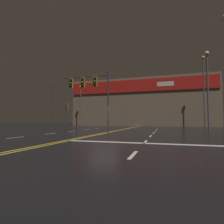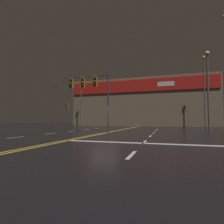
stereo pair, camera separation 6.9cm
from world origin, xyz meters
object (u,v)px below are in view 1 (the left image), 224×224
Objects in this scene: streetlight_median_approach at (208,79)px; streetlight_near_left at (204,83)px; traffic_signal_corner_northwest at (67,110)px; traffic_signal_median at (89,86)px; streetlight_far_right at (81,100)px.

streetlight_near_left is at bearing 81.20° from streetlight_median_approach.
traffic_signal_median is at bearing -48.10° from traffic_signal_corner_northwest.
traffic_signal_median is 14.41m from streetlight_median_approach.
streetlight_far_right is (-10.52, 18.86, 1.28)m from traffic_signal_median.
streetlight_far_right is (-22.46, 10.97, -0.39)m from streetlight_median_approach.
streetlight_median_approach is at bearing 33.46° from traffic_signal_median.
streetlight_near_left is 1.30× the size of streetlight_median_approach.
traffic_signal_median is 22.55m from streetlight_near_left.
streetlight_near_left is (13.47, 17.79, 3.21)m from traffic_signal_median.
streetlight_median_approach reaches higher than streetlight_far_right.
streetlight_far_right reaches higher than traffic_signal_corner_northwest.
traffic_signal_median is 21.64m from streetlight_far_right.
traffic_signal_corner_northwest is at bearing 178.58° from streetlight_median_approach.
streetlight_near_left is 10.14m from streetlight_median_approach.
traffic_signal_median is 11.37m from traffic_signal_corner_northwest.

